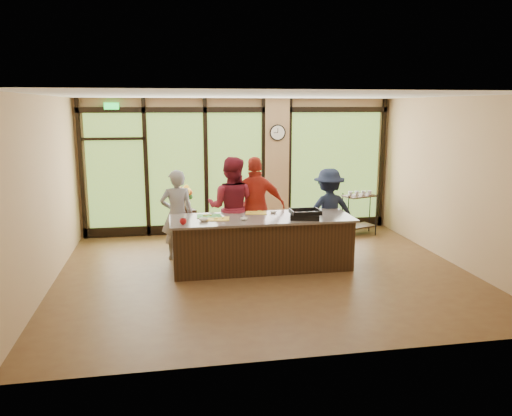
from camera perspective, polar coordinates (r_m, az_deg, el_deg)
name	(u,v)px	position (r m, az deg, el deg)	size (l,w,h in m)	color
floor	(265,273)	(8.71, 1.00, -7.40)	(7.00, 7.00, 0.00)	#52331D
ceiling	(265,95)	(8.24, 1.08, 12.75)	(7.00, 7.00, 0.00)	white
back_wall	(239,166)	(11.27, -1.93, 4.79)	(7.00, 7.00, 0.00)	tan
left_wall	(44,194)	(8.40, -23.09, 1.53)	(6.00, 6.00, 0.00)	tan
right_wall	(456,182)	(9.64, 21.92, 2.81)	(6.00, 6.00, 0.00)	tan
window_wall	(247,171)	(11.26, -1.07, 4.25)	(6.90, 0.12, 3.00)	tan
island_base	(262,244)	(8.86, 0.63, -4.08)	(3.10, 1.00, 0.88)	black
countertop	(262,218)	(8.74, 0.64, -1.18)	(3.20, 1.10, 0.04)	slate
wall_clock	(278,133)	(11.23, 2.48, 8.60)	(0.36, 0.04, 0.36)	black
cook_left	(177,215)	(9.39, -9.01, -0.76)	(0.62, 0.41, 1.69)	gray
cook_midleft	(232,208)	(9.37, -2.81, 0.03)	(0.93, 0.73, 1.92)	maroon
cook_midright	(256,207)	(9.45, -0.02, 0.12)	(1.12, 0.47, 1.91)	#A9281A
cook_right	(328,211)	(9.76, 8.28, -0.37)	(1.07, 0.62, 1.66)	#171E32
roasting_pan	(305,216)	(8.66, 5.62, -0.93)	(0.50, 0.39, 0.09)	black
mixing_bowl	(310,215)	(8.77, 6.15, -0.79)	(0.34, 0.34, 0.08)	silver
cutting_board_left	(209,216)	(8.84, -5.38, -0.92)	(0.43, 0.32, 0.01)	green
cutting_board_center	(217,219)	(8.60, -4.46, -1.25)	(0.41, 0.31, 0.01)	yellow
cutting_board_right	(256,213)	(9.07, 0.03, -0.55)	(0.38, 0.29, 0.01)	yellow
prep_bowl_near	(204,220)	(8.48, -6.01, -1.34)	(0.16, 0.16, 0.05)	white
prep_bowl_mid	(244,219)	(8.51, -1.38, -1.27)	(0.12, 0.12, 0.04)	white
prep_bowl_far	(273,212)	(9.09, 1.99, -0.47)	(0.12, 0.12, 0.03)	white
red_ramekin	(183,222)	(8.29, -8.33, -1.55)	(0.12, 0.12, 0.09)	#A71014
flower_stand	(185,228)	(10.29, -8.16, -2.28)	(0.39, 0.39, 0.78)	black
flower_vase	(184,203)	(10.18, -8.25, 0.62)	(0.27, 0.27, 0.28)	olive
bar_cart	(359,208)	(11.37, 11.73, -0.04)	(0.81, 0.62, 0.98)	black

